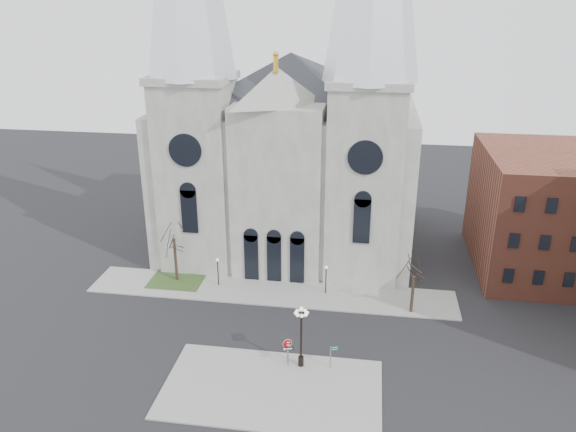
# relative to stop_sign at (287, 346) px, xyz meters

# --- Properties ---
(ground) EXTENTS (160.00, 160.00, 0.00)m
(ground) POSITION_rel_stop_sign_xyz_m (-3.76, 1.46, -1.92)
(ground) COLOR black
(ground) RESTS_ON ground
(sidewalk_near) EXTENTS (18.00, 10.00, 0.14)m
(sidewalk_near) POSITION_rel_stop_sign_xyz_m (-0.76, -3.54, -1.85)
(sidewalk_near) COLOR gray
(sidewalk_near) RESTS_ON ground
(sidewalk_far) EXTENTS (40.00, 6.00, 0.14)m
(sidewalk_far) POSITION_rel_stop_sign_xyz_m (-3.76, 12.46, -1.85)
(sidewalk_far) COLOR gray
(sidewalk_far) RESTS_ON ground
(grass_patch) EXTENTS (6.00, 5.00, 0.18)m
(grass_patch) POSITION_rel_stop_sign_xyz_m (-14.76, 13.46, -1.83)
(grass_patch) COLOR #2F4F22
(grass_patch) RESTS_ON ground
(cathedral) EXTENTS (33.00, 26.66, 54.00)m
(cathedral) POSITION_rel_stop_sign_xyz_m (-3.76, 24.32, 16.56)
(cathedral) COLOR gray
(cathedral) RESTS_ON ground
(bg_building_brick) EXTENTS (14.00, 18.00, 14.00)m
(bg_building_brick) POSITION_rel_stop_sign_xyz_m (26.24, 23.46, 5.08)
(bg_building_brick) COLOR brown
(bg_building_brick) RESTS_ON ground
(tree_left) EXTENTS (3.20, 3.20, 7.50)m
(tree_left) POSITION_rel_stop_sign_xyz_m (-14.76, 13.46, 3.67)
(tree_left) COLOR black
(tree_left) RESTS_ON ground
(tree_right) EXTENTS (3.20, 3.20, 6.00)m
(tree_right) POSITION_rel_stop_sign_xyz_m (11.24, 10.46, 2.55)
(tree_right) COLOR black
(tree_right) RESTS_ON ground
(ped_lamp_left) EXTENTS (0.32, 0.32, 3.26)m
(ped_lamp_left) POSITION_rel_stop_sign_xyz_m (-9.76, 12.96, 0.41)
(ped_lamp_left) COLOR black
(ped_lamp_left) RESTS_ON sidewalk_far
(ped_lamp_right) EXTENTS (0.32, 0.32, 3.26)m
(ped_lamp_right) POSITION_rel_stop_sign_xyz_m (2.24, 12.96, 0.41)
(ped_lamp_right) COLOR black
(ped_lamp_right) RESTS_ON sidewalk_far
(stop_sign) EXTENTS (0.90, 0.12, 2.49)m
(stop_sign) POSITION_rel_stop_sign_xyz_m (0.00, 0.00, 0.00)
(stop_sign) COLOR slate
(stop_sign) RESTS_ON sidewalk_near
(globe_lamp) EXTENTS (1.49, 1.49, 5.89)m
(globe_lamp) POSITION_rel_stop_sign_xyz_m (1.23, -0.16, 1.92)
(globe_lamp) COLOR black
(globe_lamp) RESTS_ON sidewalk_near
(one_way_sign) EXTENTS (0.89, 0.30, 2.10)m
(one_way_sign) POSITION_rel_stop_sign_xyz_m (0.15, -0.45, -0.35)
(one_way_sign) COLOR slate
(one_way_sign) RESTS_ON sidewalk_near
(street_name_sign) EXTENTS (0.68, 0.26, 2.21)m
(street_name_sign) POSITION_rel_stop_sign_xyz_m (3.87, -0.06, -0.47)
(street_name_sign) COLOR slate
(street_name_sign) RESTS_ON sidewalk_near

